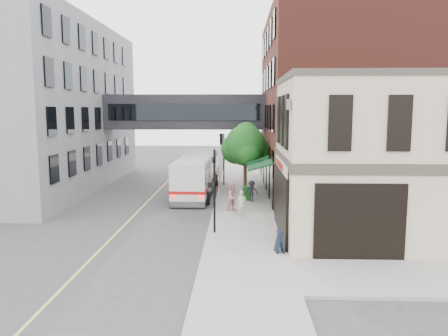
# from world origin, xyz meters

# --- Properties ---
(ground) EXTENTS (120.00, 120.00, 0.00)m
(ground) POSITION_xyz_m (0.00, 0.00, 0.00)
(ground) COLOR #38383A
(ground) RESTS_ON ground
(sidewalk_main) EXTENTS (4.00, 60.00, 0.15)m
(sidewalk_main) POSITION_xyz_m (2.00, 14.00, 0.07)
(sidewalk_main) COLOR gray
(sidewalk_main) RESTS_ON ground
(corner_building) EXTENTS (10.19, 8.12, 8.45)m
(corner_building) POSITION_xyz_m (8.97, 2.00, 4.21)
(corner_building) COLOR #BFA991
(corner_building) RESTS_ON ground
(brick_building) EXTENTS (13.76, 18.00, 14.00)m
(brick_building) POSITION_xyz_m (9.98, 15.00, 6.99)
(brick_building) COLOR #55211A
(brick_building) RESTS_ON ground
(opposite_building) EXTENTS (14.00, 24.00, 14.00)m
(opposite_building) POSITION_xyz_m (-17.00, 16.00, 7.00)
(opposite_building) COLOR slate
(opposite_building) RESTS_ON ground
(skyway_bridge) EXTENTS (14.00, 3.18, 3.00)m
(skyway_bridge) POSITION_xyz_m (-3.00, 18.00, 6.50)
(skyway_bridge) COLOR black
(skyway_bridge) RESTS_ON ground
(traffic_signal_near) EXTENTS (0.44, 0.22, 4.60)m
(traffic_signal_near) POSITION_xyz_m (0.37, 2.00, 2.98)
(traffic_signal_near) COLOR black
(traffic_signal_near) RESTS_ON sidewalk_main
(traffic_signal_far) EXTENTS (0.53, 0.28, 4.50)m
(traffic_signal_far) POSITION_xyz_m (0.26, 17.00, 3.34)
(traffic_signal_far) COLOR black
(traffic_signal_far) RESTS_ON sidewalk_main
(street_sign_pole) EXTENTS (0.08, 0.75, 3.00)m
(street_sign_pole) POSITION_xyz_m (0.39, 7.00, 1.93)
(street_sign_pole) COLOR gray
(street_sign_pole) RESTS_ON sidewalk_main
(street_tree) EXTENTS (3.80, 3.20, 5.60)m
(street_tree) POSITION_xyz_m (2.19, 13.22, 3.91)
(street_tree) COLOR #382619
(street_tree) RESTS_ON sidewalk_main
(lane_marking) EXTENTS (0.12, 40.00, 0.01)m
(lane_marking) POSITION_xyz_m (-5.00, 10.00, 0.01)
(lane_marking) COLOR #D8CC4C
(lane_marking) RESTS_ON ground
(bus) EXTENTS (3.04, 11.34, 3.03)m
(bus) POSITION_xyz_m (-1.60, 13.58, 1.70)
(bus) COLOR silver
(bus) RESTS_ON ground
(pedestrian_a) EXTENTS (0.62, 0.45, 1.58)m
(pedestrian_a) POSITION_xyz_m (1.87, 5.69, 0.94)
(pedestrian_a) COLOR silver
(pedestrian_a) RESTS_ON sidewalk_main
(pedestrian_b) EXTENTS (1.13, 1.07, 1.83)m
(pedestrian_b) POSITION_xyz_m (1.35, 7.07, 1.07)
(pedestrian_b) COLOR pink
(pedestrian_b) RESTS_ON sidewalk_main
(pedestrian_c) EXTENTS (1.02, 0.62, 1.53)m
(pedestrian_c) POSITION_xyz_m (2.62, 9.96, 0.92)
(pedestrian_c) COLOR black
(pedestrian_c) RESTS_ON sidewalk_main
(newspaper_box) EXTENTS (0.61, 0.57, 1.01)m
(newspaper_box) POSITION_xyz_m (2.28, 10.48, 0.66)
(newspaper_box) COLOR #155D17
(newspaper_box) RESTS_ON sidewalk_main
(sandwich_board) EXTENTS (0.46, 0.63, 1.03)m
(sandwich_board) POSITION_xyz_m (3.60, -1.19, 0.66)
(sandwich_board) COLOR black
(sandwich_board) RESTS_ON sidewalk_main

